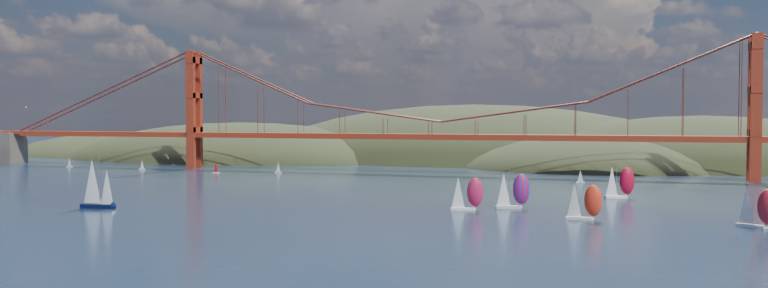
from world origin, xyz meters
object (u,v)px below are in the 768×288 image
at_px(racer_0, 466,193).
at_px(racer_rwb, 512,190).
at_px(racer_1, 583,201).
at_px(racer_3, 619,182).
at_px(sloop_navy, 96,184).
at_px(racer_2, 756,207).

relative_size(racer_0, racer_rwb, 0.93).
bearing_deg(racer_0, racer_1, -31.02).
bearing_deg(racer_1, racer_3, 83.16).
bearing_deg(sloop_navy, racer_0, 10.77).
distance_m(racer_1, racer_3, 51.87).
bearing_deg(racer_1, racer_rwb, 139.90).
xyz_separation_m(sloop_navy, racer_1, (123.56, 16.06, -1.88)).
bearing_deg(racer_3, sloop_navy, -177.16).
distance_m(racer_2, racer_rwb, 58.33).
height_order(racer_0, racer_3, racer_3).
xyz_separation_m(racer_2, racer_3, (-28.84, 52.82, 0.22)).
bearing_deg(racer_rwb, racer_1, -61.56).
xyz_separation_m(racer_2, racer_rwb, (-55.36, 18.36, 0.21)).
height_order(racer_3, racer_rwb, racer_3).
height_order(racer_1, racer_rwb, racer_rwb).
distance_m(sloop_navy, racer_0, 97.25).
bearing_deg(racer_rwb, racer_2, -38.31).
bearing_deg(racer_3, racer_1, -122.70).
bearing_deg(racer_0, sloop_navy, -179.24).
bearing_deg(racer_2, racer_0, -157.51).
bearing_deg(racer_2, sloop_navy, -143.29).
xyz_separation_m(racer_0, racer_3, (37.12, 42.35, 0.35)).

